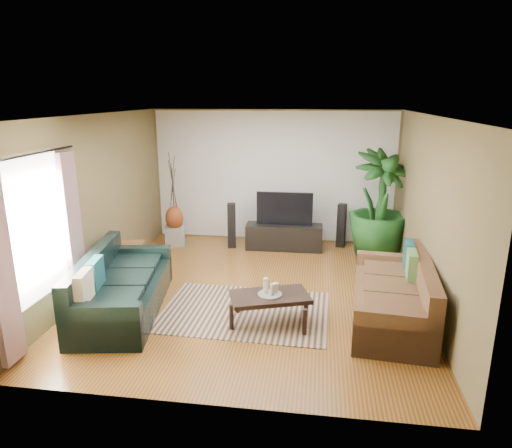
% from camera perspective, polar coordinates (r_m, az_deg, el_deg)
% --- Properties ---
extents(floor, '(5.50, 5.50, 0.00)m').
position_cam_1_polar(floor, '(7.23, -0.22, -8.46)').
color(floor, '#925A25').
rests_on(floor, ground).
extents(ceiling, '(5.50, 5.50, 0.00)m').
position_cam_1_polar(ceiling, '(6.60, -0.25, 13.44)').
color(ceiling, white).
rests_on(ceiling, ground).
extents(wall_back, '(5.00, 0.00, 5.00)m').
position_cam_1_polar(wall_back, '(9.46, 2.17, 5.93)').
color(wall_back, brown).
rests_on(wall_back, ground).
extents(wall_front, '(5.00, 0.00, 5.00)m').
position_cam_1_polar(wall_front, '(4.21, -5.65, -6.92)').
color(wall_front, brown).
rests_on(wall_front, ground).
extents(wall_left, '(0.00, 5.50, 5.50)m').
position_cam_1_polar(wall_left, '(7.55, -19.37, 2.50)').
color(wall_left, brown).
rests_on(wall_left, ground).
extents(wall_right, '(0.00, 5.50, 5.50)m').
position_cam_1_polar(wall_right, '(6.90, 20.79, 1.16)').
color(wall_right, brown).
rests_on(wall_right, ground).
extents(backwall_panel, '(4.90, 0.00, 4.90)m').
position_cam_1_polar(backwall_panel, '(9.45, 2.16, 5.92)').
color(backwall_panel, white).
rests_on(backwall_panel, ground).
extents(window_pane, '(0.00, 1.80, 1.80)m').
position_cam_1_polar(window_pane, '(6.20, -25.89, -0.50)').
color(window_pane, white).
rests_on(window_pane, ground).
extents(curtain_near, '(0.08, 0.35, 2.20)m').
position_cam_1_polar(curtain_near, '(5.67, -29.28, -5.05)').
color(curtain_near, gray).
rests_on(curtain_near, ground).
extents(curtain_far, '(0.08, 0.35, 2.20)m').
position_cam_1_polar(curtain_far, '(6.85, -21.89, -0.79)').
color(curtain_far, gray).
rests_on(curtain_far, ground).
extents(curtain_rod, '(0.03, 1.90, 0.03)m').
position_cam_1_polar(curtain_rod, '(6.01, -26.52, 7.74)').
color(curtain_rod, black).
rests_on(curtain_rod, ground).
extents(sofa_left, '(1.34, 2.42, 0.85)m').
position_cam_1_polar(sofa_left, '(6.75, -16.26, -7.02)').
color(sofa_left, black).
rests_on(sofa_left, floor).
extents(sofa_right, '(1.18, 2.26, 0.85)m').
position_cam_1_polar(sofa_right, '(6.50, 16.65, -7.98)').
color(sofa_right, brown).
rests_on(sofa_right, floor).
extents(area_rug, '(2.39, 1.73, 0.01)m').
position_cam_1_polar(area_rug, '(6.61, -1.39, -10.85)').
color(area_rug, tan).
rests_on(area_rug, floor).
extents(coffee_table, '(1.16, 0.87, 0.42)m').
position_cam_1_polar(coffee_table, '(6.21, 1.73, -10.59)').
color(coffee_table, black).
rests_on(coffee_table, floor).
extents(candle_tray, '(0.32, 0.32, 0.01)m').
position_cam_1_polar(candle_tray, '(6.12, 1.74, -8.76)').
color(candle_tray, gray).
rests_on(candle_tray, coffee_table).
extents(candle_tall, '(0.07, 0.07, 0.21)m').
position_cam_1_polar(candle_tall, '(6.11, 1.22, -7.68)').
color(candle_tall, beige).
rests_on(candle_tall, candle_tray).
extents(candle_mid, '(0.07, 0.07, 0.16)m').
position_cam_1_polar(candle_mid, '(6.04, 2.09, -8.19)').
color(candle_mid, beige).
rests_on(candle_mid, candle_tray).
extents(candle_short, '(0.07, 0.07, 0.13)m').
position_cam_1_polar(candle_short, '(6.14, 2.47, -7.95)').
color(candle_short, beige).
rests_on(candle_short, candle_tray).
extents(tv_stand, '(1.51, 0.48, 0.50)m').
position_cam_1_polar(tv_stand, '(9.11, 3.52, -1.61)').
color(tv_stand, black).
rests_on(tv_stand, floor).
extents(television, '(1.10, 0.06, 0.65)m').
position_cam_1_polar(television, '(8.97, 3.59, 1.95)').
color(television, black).
rests_on(television, tv_stand).
extents(speaker_left, '(0.19, 0.21, 0.90)m').
position_cam_1_polar(speaker_left, '(9.15, -3.07, -0.21)').
color(speaker_left, black).
rests_on(speaker_left, floor).
extents(speaker_right, '(0.20, 0.21, 0.88)m').
position_cam_1_polar(speaker_right, '(9.34, 10.63, -0.18)').
color(speaker_right, black).
rests_on(speaker_right, floor).
extents(potted_plant, '(1.57, 1.57, 2.02)m').
position_cam_1_polar(potted_plant, '(8.81, 15.18, 2.38)').
color(potted_plant, '#164417').
rests_on(potted_plant, floor).
extents(plant_pot, '(0.37, 0.37, 0.29)m').
position_cam_1_polar(plant_pot, '(9.04, 14.79, -2.96)').
color(plant_pot, black).
rests_on(plant_pot, floor).
extents(pedestal, '(0.48, 0.48, 0.39)m').
position_cam_1_polar(pedestal, '(9.49, -10.07, -1.45)').
color(pedestal, gray).
rests_on(pedestal, floor).
extents(vase, '(0.36, 0.36, 0.50)m').
position_cam_1_polar(vase, '(9.39, -10.18, 0.73)').
color(vase, brown).
rests_on(vase, pedestal).
extents(side_table, '(0.56, 0.56, 0.52)m').
position_cam_1_polar(side_table, '(8.16, -15.60, -4.20)').
color(side_table, brown).
rests_on(side_table, floor).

